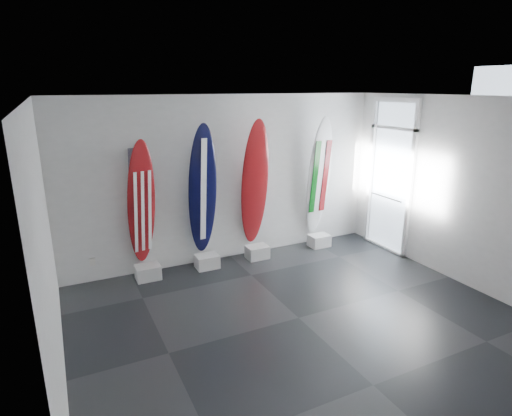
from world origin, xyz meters
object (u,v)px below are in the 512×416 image
surfboard_italy (319,177)px  surfboard_usa (142,204)px  surfboard_swiss (255,184)px  surfboard_navy (203,191)px

surfboard_italy → surfboard_usa: bearing=176.0°
surfboard_usa → surfboard_swiss: size_ratio=0.90×
surfboard_swiss → surfboard_italy: (1.40, 0.00, -0.00)m
surfboard_usa → surfboard_italy: size_ratio=0.90×
surfboard_navy → surfboard_usa: bearing=175.0°
surfboard_swiss → surfboard_usa: bearing=179.0°
surfboard_usa → surfboard_navy: size_ratio=0.91×
surfboard_navy → surfboard_swiss: 1.00m
surfboard_usa → surfboard_italy: surfboard_italy is taller
surfboard_navy → surfboard_italy: 2.40m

